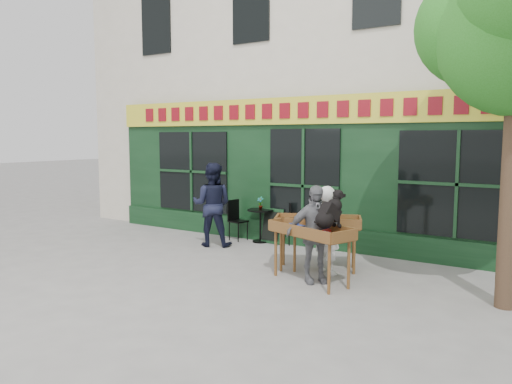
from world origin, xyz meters
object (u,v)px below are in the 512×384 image
(dog, at_px, (329,208))
(woman, at_px, (327,230))
(bistro_table, at_px, (260,219))
(book_cart_center, at_px, (311,234))
(man_left, at_px, (212,205))
(man_right, at_px, (314,234))
(book_cart_right, at_px, (318,225))

(dog, xyz_separation_m, woman, (-0.35, 0.70, -0.50))
(bistro_table, bearing_deg, dog, -39.51)
(book_cart_center, distance_m, woman, 0.65)
(bistro_table, xyz_separation_m, man_left, (-0.70, -0.90, 0.39))
(woman, bearing_deg, man_right, 114.05)
(woman, xyz_separation_m, book_cart_right, (-0.26, 0.15, 0.04))
(dog, height_order, man_right, man_right)
(book_cart_center, height_order, book_cart_right, same)
(woman, distance_m, man_right, 0.61)
(book_cart_center, xyz_separation_m, man_left, (-3.13, 1.34, 0.11))
(book_cart_center, xyz_separation_m, man_right, (0.04, 0.05, -0.00))
(man_right, bearing_deg, book_cart_right, 67.87)
(dog, bearing_deg, book_cart_center, -168.18)
(man_right, bearing_deg, book_cart_center, -177.83)
(dog, distance_m, man_right, 0.57)
(book_cart_center, height_order, dog, dog)
(book_cart_right, distance_m, bistro_table, 2.62)
(man_right, xyz_separation_m, bistro_table, (-2.47, 2.19, -0.27))
(book_cart_right, relative_size, man_left, 0.87)
(woman, bearing_deg, dog, 136.52)
(dog, distance_m, bistro_table, 3.67)
(book_cart_center, bearing_deg, bistro_table, 157.24)
(dog, relative_size, woman, 0.38)
(dog, bearing_deg, book_cart_right, 145.62)
(man_left, bearing_deg, woman, 143.13)
(dog, height_order, bistro_table, dog)
(book_cart_center, relative_size, bistro_table, 2.13)
(book_cart_center, height_order, man_left, man_left)
(book_cart_center, distance_m, man_right, 0.06)
(woman, bearing_deg, man_left, 7.53)
(woman, xyz_separation_m, man_right, (0.04, -0.60, 0.03))
(dog, bearing_deg, bistro_table, 160.44)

